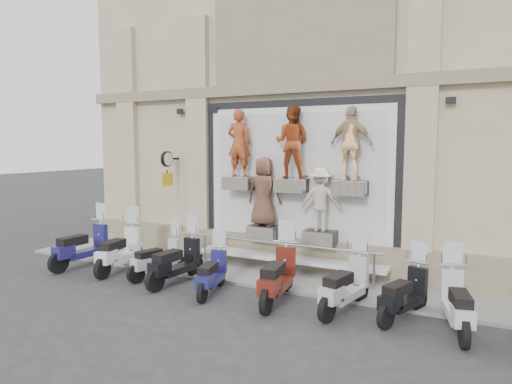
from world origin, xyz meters
The scene contains 15 objects.
ground centered at (0.00, 0.00, 0.00)m, with size 90.00×90.00×0.00m, color #2D2D30.
sidewalk centered at (0.00, 2.10, 0.04)m, with size 16.00×2.20×0.08m, color gray.
building centered at (0.00, 7.00, 6.00)m, with size 14.00×8.60×12.00m, color beige, non-canonical shape.
shop_vitrine centered at (0.05, 2.73, 2.48)m, with size 5.60×0.83×4.30m.
guard_rail centered at (0.00, 2.00, 0.47)m, with size 5.06×0.10×0.93m, color #9EA0A5, non-canonical shape.
clock_sign_bracket centered at (-3.90, 2.47, 2.80)m, with size 0.10×0.80×1.02m.
scooter_a centered at (-5.36, 0.53, 0.86)m, with size 0.61×2.10×1.71m, color #1A1854, non-canonical shape.
scooter_b centered at (-4.12, 0.65, 0.84)m, with size 0.60×2.06×1.67m, color silver, non-canonical shape.
scooter_c centered at (-2.84, 0.65, 0.71)m, with size 0.51×1.76×1.43m, color #ADB6BB, non-canonical shape.
scooter_d centered at (-2.11, 0.45, 0.80)m, with size 0.57×1.97×1.60m, color black, non-canonical shape.
scooter_e centered at (-0.94, 0.22, 0.69)m, with size 0.50×1.70×1.39m, color navy, non-canonical shape.
scooter_f centered at (0.62, 0.38, 0.84)m, with size 0.60×2.07×1.68m, color #58170F, non-canonical shape.
scooter_g centered at (2.06, 0.49, 0.79)m, with size 0.56×1.94×1.57m, color #A9ADB0, non-canonical shape.
scooter_h centered at (3.19, 0.61, 0.73)m, with size 0.52×1.79×1.45m, color black, non-canonical shape.
scooter_i centered at (4.14, 0.43, 0.76)m, with size 0.55×1.88×1.53m, color silver, non-canonical shape.
Camera 1 is at (4.53, -8.27, 3.38)m, focal length 32.00 mm.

